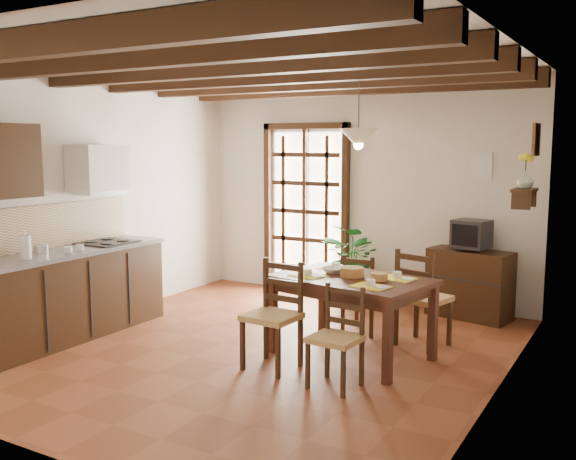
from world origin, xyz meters
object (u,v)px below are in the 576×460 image
Objects in this scene: sideboard at (470,284)px; crt_tv at (471,234)px; kitchen_counter at (70,292)px; potted_plant at (354,260)px; chair_far_right at (422,316)px; dining_table at (352,287)px; chair_far_left at (363,308)px; pendant_lamp at (358,136)px; chair_near_right at (336,356)px; chair_near_left at (273,335)px.

crt_tv reaches higher than sideboard.
potted_plant is (2.03, 2.69, 0.10)m from kitchen_counter.
kitchen_counter reaches higher than chair_far_right.
kitchen_counter is 4.45m from sideboard.
crt_tv is (0.62, 1.93, 0.31)m from dining_table.
pendant_lamp is (0.21, -0.68, 1.81)m from chair_far_left.
chair_near_right is 0.86× the size of chair_far_right.
kitchen_counter is 2.33× the size of chair_near_left.
chair_far_right is at bearing 56.62° from chair_near_left.
chair_far_right is 1.16× the size of pendant_lamp.
chair_near_right is (0.21, -0.78, -0.40)m from dining_table.
kitchen_counter is at bearing -173.57° from chair_near_right.
chair_far_right is 1.05× the size of sideboard.
chair_near_left is 2.88m from crt_tv.
potted_plant reaches higher than crt_tv.
chair_near_left is at bearing -101.09° from sideboard.
pendant_lamp is at bearing 60.43° from chair_near_left.
sideboard is at bearing 85.72° from chair_near_right.
dining_table is 2.05m from crt_tv.
kitchen_counter is 5.12× the size of crt_tv.
chair_near_left is 1.14× the size of pendant_lamp.
potted_plant is at bearing 52.95° from kitchen_counter.
chair_far_right is 1.91m from pendant_lamp.
crt_tv is 0.52× the size of pendant_lamp.
dining_table is 1.67× the size of sideboard.
potted_plant is (-1.26, 1.16, 0.26)m from chair_far_right.
chair_near_right is at bearing -7.41° from chair_near_left.
potted_plant reaches higher than chair_far_left.
chair_near_left is 1.98m from pendant_lamp.
chair_far_right is at bearing 172.88° from chair_far_left.
chair_far_left is (2.60, 1.66, -0.21)m from kitchen_counter.
chair_far_right is 1.31m from sideboard.
pendant_lamp is at bearing -96.57° from sideboard.
dining_table is 3.55× the size of crt_tv.
chair_far_left is at bearing 109.43° from chair_near_right.
chair_far_left is 1.21m from potted_plant.
crt_tv is at bearing 83.00° from dining_table.
chair_near_right is (3.02, 0.11, -0.21)m from kitchen_counter.
kitchen_counter is at bearing -160.66° from pendant_lamp.
pendant_lamp is (-0.00, 0.10, 1.41)m from dining_table.
potted_plant is at bearing 124.25° from dining_table.
chair_far_right is at bearing -42.58° from potted_plant.
kitchen_counter is 3.39m from pendant_lamp.
dining_table is at bearing 109.44° from chair_near_right.
pendant_lamp is at bearing 100.81° from dining_table.
sideboard is at bearing 71.34° from pendant_lamp.
potted_plant is at bearing 115.35° from chair_near_right.
kitchen_counter reaches higher than chair_near_right.
kitchen_counter reaches higher than chair_near_left.
potted_plant reaches higher than kitchen_counter.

